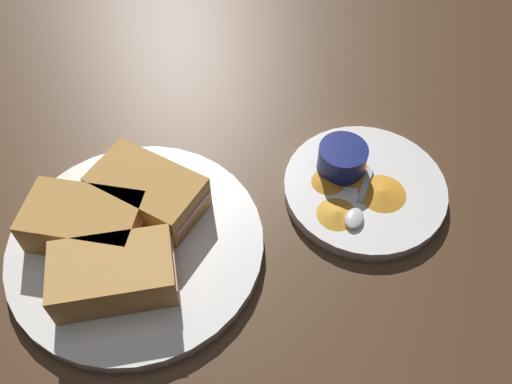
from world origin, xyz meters
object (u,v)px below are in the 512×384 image
object	(u,v)px
sandwich_half_extra	(114,274)
spoon_by_dark_ramekin	(141,259)
sandwich_half_far	(85,222)
ramekin_light_gravy	(342,158)
spoon_by_gravy_ramekin	(357,210)
ramekin_dark_sauce	(101,281)
plate_chips_companion	(364,189)
plate_sandwich_main	(137,245)
sandwich_half_near	(148,191)

from	to	relation	value
sandwich_half_extra	spoon_by_dark_ramekin	distance (cm)	4.25
sandwich_half_far	ramekin_light_gravy	xyz separation A→B (cm)	(29.88, 11.99, -0.42)
spoon_by_dark_ramekin	spoon_by_gravy_ramekin	size ratio (longest dim) A/B	0.88
ramekin_dark_sauce	sandwich_half_far	bearing A→B (deg)	116.64
plate_chips_companion	ramekin_light_gravy	xyz separation A→B (cm)	(-3.09, 2.57, 2.78)
ramekin_light_gravy	sandwich_half_far	bearing A→B (deg)	-158.13
spoon_by_dark_ramekin	plate_chips_companion	bearing A→B (deg)	25.89
plate_chips_companion	spoon_by_gravy_ramekin	size ratio (longest dim) A/B	2.09
plate_sandwich_main	ramekin_dark_sauce	size ratio (longest dim) A/B	4.98
sandwich_half_near	ramekin_dark_sauce	distance (cm)	12.41
sandwich_half_far	plate_chips_companion	bearing A→B (deg)	15.95
sandwich_half_near	sandwich_half_extra	xyz separation A→B (cm)	(-1.63, -11.28, 0.00)
ramekin_dark_sauce	spoon_by_gravy_ramekin	distance (cm)	30.66
sandwich_half_far	plate_chips_companion	xyz separation A→B (cm)	(32.97, 9.42, -3.20)
ramekin_dark_sauce	plate_chips_companion	distance (cm)	33.87
sandwich_half_extra	spoon_by_gravy_ramekin	world-z (taller)	sandwich_half_extra
plate_sandwich_main	spoon_by_gravy_ramekin	world-z (taller)	spoon_by_gravy_ramekin
sandwich_half_far	plate_sandwich_main	bearing A→B (deg)	-8.22
sandwich_half_near	sandwich_half_extra	size ratio (longest dim) A/B	1.03
sandwich_half_near	ramekin_light_gravy	xyz separation A→B (cm)	(23.43, 7.17, -0.42)
sandwich_half_far	spoon_by_dark_ramekin	world-z (taller)	sandwich_half_far
plate_chips_companion	spoon_by_gravy_ramekin	xyz separation A→B (cm)	(-1.33, -4.33, 1.16)
plate_sandwich_main	sandwich_half_near	world-z (taller)	sandwich_half_near
sandwich_half_extra	ramekin_light_gravy	world-z (taller)	sandwich_half_extra
sandwich_half_far	spoon_by_gravy_ramekin	xyz separation A→B (cm)	(31.64, 5.09, -2.04)
ramekin_light_gravy	plate_sandwich_main	bearing A→B (deg)	-152.15
spoon_by_gravy_ramekin	sandwich_half_far	bearing A→B (deg)	-170.86
sandwich_half_near	plate_sandwich_main	bearing A→B (deg)	-98.22
sandwich_half_near	spoon_by_dark_ramekin	distance (cm)	8.37
ramekin_dark_sauce	sandwich_half_extra	bearing A→B (deg)	34.26
ramekin_dark_sauce	plate_sandwich_main	bearing A→B (deg)	72.78
plate_sandwich_main	spoon_by_dark_ramekin	distance (cm)	2.97
sandwich_half_extra	spoon_by_gravy_ramekin	distance (cm)	29.27
sandwich_half_near	spoon_by_gravy_ramekin	bearing A→B (deg)	0.61
ramekin_light_gravy	spoon_by_dark_ramekin	bearing A→B (deg)	-146.51
sandwich_half_extra	spoon_by_dark_ramekin	bearing A→B (deg)	58.17
plate_sandwich_main	sandwich_half_extra	distance (cm)	6.53
spoon_by_dark_ramekin	sandwich_half_extra	bearing A→B (deg)	-121.83
plate_chips_companion	ramekin_light_gravy	bearing A→B (deg)	140.19
sandwich_half_extra	ramekin_light_gravy	xyz separation A→B (cm)	(25.06, 18.45, -0.42)
sandwich_half_extra	spoon_by_gravy_ramekin	bearing A→B (deg)	23.29
sandwich_half_far	spoon_by_dark_ramekin	bearing A→B (deg)	-25.84
sandwich_half_extra	plate_chips_companion	bearing A→B (deg)	29.42
sandwich_half_far	ramekin_dark_sauce	bearing A→B (deg)	-63.36
sandwich_half_near	sandwich_half_far	distance (cm)	8.06
ramekin_dark_sauce	plate_chips_companion	xyz separation A→B (cm)	(29.33, 16.68, -2.96)
ramekin_dark_sauce	spoon_by_gravy_ramekin	xyz separation A→B (cm)	(28.00, 12.35, -1.80)
plate_chips_companion	sandwich_half_extra	bearing A→B (deg)	-150.58
sandwich_half_extra	sandwich_half_near	bearing A→B (deg)	81.78
sandwich_half_far	sandwich_half_extra	bearing A→B (deg)	-53.22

